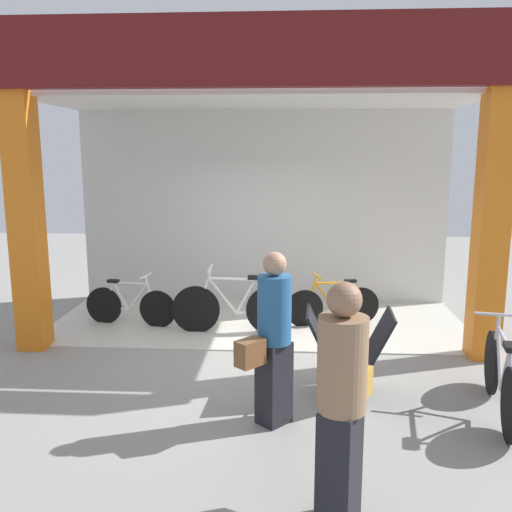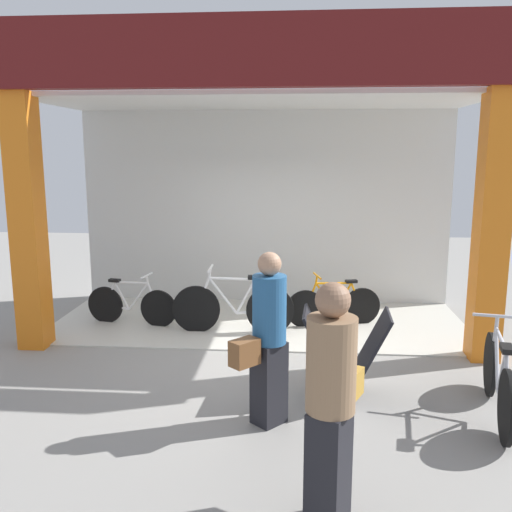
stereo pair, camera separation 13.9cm
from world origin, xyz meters
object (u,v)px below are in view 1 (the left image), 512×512
object	(u,v)px
sandwich_board_sign	(349,353)
pedestrian_1	(342,402)
bicycle_inside_1	(333,305)
pedestrian_0	(273,338)
bicycle_parked_0	(500,378)
bicycle_inside_0	(130,305)
bicycle_inside_2	(233,307)

from	to	relation	value
sandwich_board_sign	pedestrian_1	size ratio (longest dim) A/B	0.54
bicycle_inside_1	pedestrian_0	size ratio (longest dim) A/B	0.84
bicycle_inside_1	bicycle_parked_0	size ratio (longest dim) A/B	0.82
bicycle_inside_0	sandwich_board_sign	size ratio (longest dim) A/B	1.51
bicycle_parked_0	pedestrian_0	xyz separation A→B (m)	(-2.23, -0.31, 0.47)
bicycle_inside_2	pedestrian_1	distance (m)	4.25
bicycle_inside_0	pedestrian_0	world-z (taller)	pedestrian_0
bicycle_inside_2	sandwich_board_sign	distance (m)	2.43
bicycle_inside_0	bicycle_inside_2	xyz separation A→B (m)	(1.57, -0.25, 0.07)
bicycle_inside_2	pedestrian_1	size ratio (longest dim) A/B	1.00
bicycle_inside_0	bicycle_inside_1	xyz separation A→B (m)	(3.02, 0.19, 0.00)
bicycle_inside_1	pedestrian_1	world-z (taller)	pedestrian_1
bicycle_inside_0	pedestrian_0	bearing A→B (deg)	-52.56
bicycle_parked_0	pedestrian_0	distance (m)	2.30
bicycle_inside_2	sandwich_board_sign	size ratio (longest dim) A/B	1.86
sandwich_board_sign	bicycle_inside_0	bearing A→B (deg)	143.57
bicycle_inside_1	sandwich_board_sign	xyz separation A→B (m)	(-0.03, -2.40, 0.15)
bicycle_inside_0	bicycle_inside_2	size ratio (longest dim) A/B	0.81
bicycle_inside_2	pedestrian_0	size ratio (longest dim) A/B	1.05
bicycle_inside_0	bicycle_inside_1	world-z (taller)	bicycle_inside_1
sandwich_board_sign	pedestrian_1	world-z (taller)	pedestrian_1
bicycle_parked_0	pedestrian_1	xyz separation A→B (m)	(-1.72, -1.73, 0.53)
bicycle_parked_0	sandwich_board_sign	bearing A→B (deg)	165.63
bicycle_inside_0	pedestrian_1	distance (m)	5.13
bicycle_parked_0	bicycle_inside_0	bearing A→B (deg)	149.83
bicycle_inside_2	bicycle_parked_0	world-z (taller)	bicycle_inside_2
bicycle_inside_1	bicycle_inside_2	size ratio (longest dim) A/B	0.80
bicycle_inside_1	pedestrian_1	distance (m)	4.55
bicycle_inside_2	pedestrian_1	xyz separation A→B (m)	(1.15, -4.06, 0.52)
bicycle_inside_2	bicycle_parked_0	xyz separation A→B (m)	(2.87, -2.33, -0.00)
sandwich_board_sign	pedestrian_0	world-z (taller)	pedestrian_0
sandwich_board_sign	pedestrian_0	bearing A→B (deg)	-139.30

